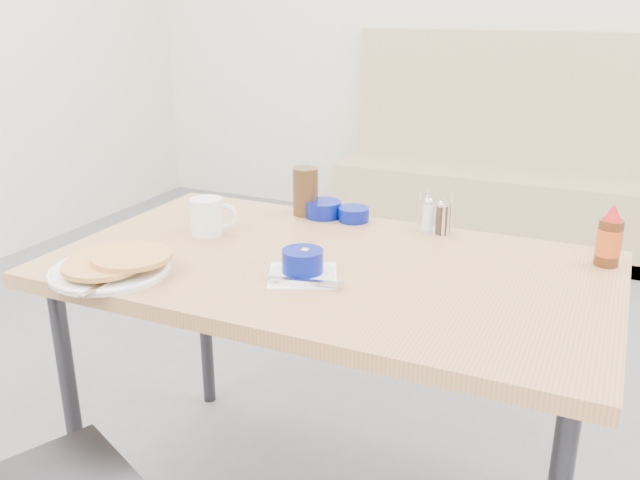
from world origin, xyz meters
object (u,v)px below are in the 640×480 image
at_px(syrup_bottle, 609,239).
at_px(creamer_bowl, 323,209).
at_px(pancake_plate, 112,265).
at_px(coffee_mug, 208,216).
at_px(amber_tumbler, 305,191).
at_px(dining_table, 329,284).
at_px(condiment_caddy, 435,218).
at_px(booth_bench, 501,184).
at_px(butter_bowl, 354,214).
at_px(grits_setting, 303,265).

bearing_deg(syrup_bottle, creamer_bowl, 175.20).
relative_size(pancake_plate, coffee_mug, 2.34).
xyz_separation_m(amber_tumbler, syrup_bottle, (0.87, -0.07, -0.00)).
height_order(dining_table, condiment_caddy, condiment_caddy).
relative_size(booth_bench, dining_table, 1.36).
distance_m(coffee_mug, amber_tumbler, 0.33).
distance_m(booth_bench, creamer_bowl, 2.24).
xyz_separation_m(butter_bowl, condiment_caddy, (0.25, -0.00, 0.02)).
bearing_deg(dining_table, pancake_plate, -147.49).
xyz_separation_m(creamer_bowl, condiment_caddy, (0.35, -0.00, 0.02)).
bearing_deg(syrup_bottle, grits_setting, -149.75).
relative_size(coffee_mug, syrup_bottle, 0.82).
distance_m(butter_bowl, condiment_caddy, 0.25).
distance_m(grits_setting, syrup_bottle, 0.77).
height_order(butter_bowl, amber_tumbler, amber_tumbler).
xyz_separation_m(creamer_bowl, syrup_bottle, (0.81, -0.07, 0.04)).
xyz_separation_m(booth_bench, condiment_caddy, (0.18, -2.19, 0.45)).
bearing_deg(grits_setting, dining_table, 79.70).
height_order(dining_table, creamer_bowl, creamer_bowl).
xyz_separation_m(pancake_plate, butter_bowl, (0.38, 0.63, -0.00)).
xyz_separation_m(grits_setting, amber_tumbler, (-0.21, 0.45, 0.04)).
xyz_separation_m(coffee_mug, creamer_bowl, (0.23, 0.28, -0.03)).
bearing_deg(condiment_caddy, creamer_bowl, -163.30).
bearing_deg(amber_tumbler, dining_table, -55.73).
height_order(booth_bench, butter_bowl, booth_bench).
bearing_deg(grits_setting, pancake_plate, -157.96).
bearing_deg(pancake_plate, dining_table, 32.51).
bearing_deg(creamer_bowl, syrup_bottle, -4.80).
distance_m(coffee_mug, grits_setting, 0.42).
xyz_separation_m(creamer_bowl, amber_tumbler, (-0.06, 0.00, 0.05)).
distance_m(dining_table, condiment_caddy, 0.40).
distance_m(booth_bench, amber_tumbler, 2.26).
bearing_deg(dining_table, grits_setting, -100.30).
bearing_deg(grits_setting, booth_bench, 89.55).
height_order(pancake_plate, coffee_mug, coffee_mug).
xyz_separation_m(booth_bench, grits_setting, (-0.02, -2.65, 0.44)).
xyz_separation_m(grits_setting, condiment_caddy, (0.20, 0.45, 0.01)).
height_order(dining_table, butter_bowl, butter_bowl).
height_order(pancake_plate, syrup_bottle, syrup_bottle).
xyz_separation_m(creamer_bowl, butter_bowl, (0.10, 0.00, -0.00)).
relative_size(coffee_mug, amber_tumbler, 0.89).
height_order(amber_tumbler, syrup_bottle, syrup_bottle).
distance_m(dining_table, pancake_plate, 0.54).
bearing_deg(coffee_mug, amber_tumbler, 59.39).
distance_m(creamer_bowl, amber_tumbler, 0.08).
bearing_deg(condiment_caddy, pancake_plate, -118.38).
bearing_deg(amber_tumbler, butter_bowl, 0.00).
bearing_deg(amber_tumbler, booth_bench, 83.97).
xyz_separation_m(dining_table, grits_setting, (-0.02, -0.11, 0.09)).
bearing_deg(amber_tumbler, creamer_bowl, 0.00).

